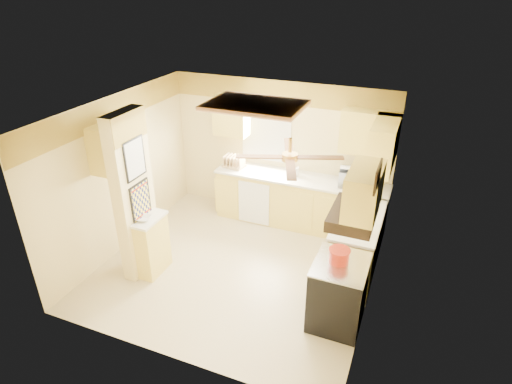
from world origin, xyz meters
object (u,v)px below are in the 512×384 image
at_px(kettle, 361,220).
at_px(dutch_oven, 339,256).
at_px(microwave, 355,178).
at_px(bowl, 143,218).
at_px(stove, 338,292).

bearing_deg(kettle, dutch_oven, -97.32).
distance_m(microwave, bowl, 3.43).
bearing_deg(microwave, kettle, 96.40).
bearing_deg(bowl, stove, 1.55).
relative_size(stove, microwave, 1.79).
distance_m(stove, microwave, 2.27).
relative_size(bowl, dutch_oven, 0.81).
height_order(microwave, dutch_oven, microwave).
distance_m(stove, kettle, 1.08).
bearing_deg(microwave, stove, 88.56).
relative_size(stove, bowl, 4.26).
bearing_deg(microwave, bowl, 32.90).
relative_size(bowl, kettle, 1.00).
height_order(stove, bowl, bowl).
bearing_deg(bowl, dutch_oven, 2.10).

